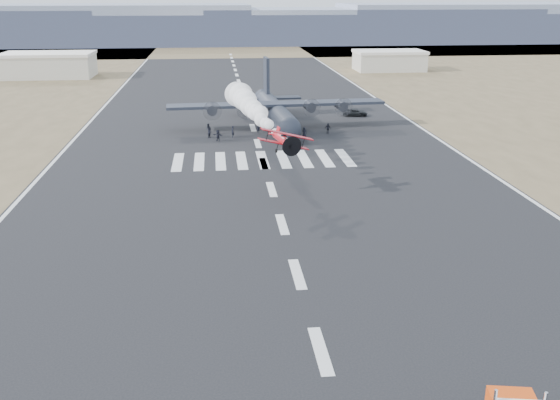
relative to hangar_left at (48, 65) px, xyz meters
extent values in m
plane|color=black|center=(52.00, -145.00, -3.41)|extent=(500.00, 500.00, 0.00)
cube|color=brown|center=(52.00, 85.00, -3.41)|extent=(500.00, 80.00, 0.00)
cube|color=gray|center=(-13.00, 115.00, 5.09)|extent=(150.00, 50.00, 17.00)
cube|color=gray|center=(52.00, 115.00, 3.09)|extent=(150.00, 50.00, 13.00)
cube|color=gray|center=(117.00, 115.00, 4.09)|extent=(150.00, 50.00, 15.00)
cube|color=gray|center=(182.00, 115.00, 5.09)|extent=(150.00, 50.00, 17.00)
cube|color=#B3AE9F|center=(0.00, 0.00, -0.41)|extent=(24.00, 14.00, 6.00)
cube|color=silver|center=(0.00, 0.00, 2.89)|extent=(24.50, 14.50, 0.80)
cube|color=#B3AE9F|center=(98.00, 5.00, -0.81)|extent=(20.00, 12.00, 5.20)
cube|color=silver|center=(98.00, 5.00, 2.09)|extent=(20.50, 12.50, 0.80)
cylinder|color=red|center=(53.25, -110.66, 3.10)|extent=(1.54, 5.27, 0.94)
sphere|color=black|center=(53.23, -110.45, 3.46)|extent=(0.73, 0.73, 0.73)
cylinder|color=black|center=(53.55, -113.14, 3.10)|extent=(1.11, 0.74, 1.04)
cylinder|color=black|center=(53.59, -113.50, 3.10)|extent=(2.28, 0.30, 2.29)
cube|color=red|center=(53.30, -111.07, 2.73)|extent=(6.12, 1.74, 1.78)
cube|color=red|center=(53.34, -111.38, 3.98)|extent=(6.32, 1.76, 1.83)
cube|color=red|center=(52.97, -108.29, 3.62)|extent=(0.21, 0.94, 1.04)
cube|color=red|center=(52.97, -108.29, 3.10)|extent=(2.15, 0.97, 0.08)
cylinder|color=black|center=(52.53, -111.59, 1.85)|extent=(0.18, 0.47, 0.46)
cylinder|color=black|center=(54.18, -111.39, 1.85)|extent=(0.18, 0.47, 0.46)
sphere|color=white|center=(52.95, -108.08, 3.10)|extent=(0.73, 0.73, 0.73)
sphere|color=white|center=(52.66, -105.60, 3.13)|extent=(1.01, 1.01, 1.01)
sphere|color=white|center=(52.37, -103.12, 3.16)|extent=(1.28, 1.28, 1.28)
sphere|color=white|center=(52.07, -100.64, 3.19)|extent=(1.56, 1.56, 1.56)
sphere|color=white|center=(51.78, -98.16, 3.22)|extent=(1.84, 1.84, 1.84)
sphere|color=white|center=(51.49, -95.68, 3.25)|extent=(2.11, 2.11, 2.11)
sphere|color=white|center=(51.20, -93.21, 3.28)|extent=(2.39, 2.39, 2.39)
sphere|color=white|center=(50.90, -90.73, 3.31)|extent=(2.67, 2.67, 2.67)
sphere|color=white|center=(50.61, -88.25, 3.35)|extent=(2.95, 2.95, 2.95)
sphere|color=white|center=(50.32, -85.77, 3.38)|extent=(3.22, 3.22, 3.22)
sphere|color=white|center=(50.03, -83.29, 3.41)|extent=(3.50, 3.50, 3.50)
sphere|color=white|center=(49.73, -80.81, 3.44)|extent=(3.78, 3.78, 3.78)
sphere|color=white|center=(49.44, -78.33, 3.47)|extent=(4.06, 4.06, 4.06)
cylinder|color=black|center=(56.12, -72.82, -0.95)|extent=(5.38, 26.67, 3.78)
sphere|color=black|center=(56.92, -86.04, -0.95)|extent=(3.78, 3.78, 3.78)
cone|color=black|center=(55.32, -59.60, -0.95)|extent=(4.12, 5.90, 3.78)
cube|color=black|center=(56.18, -73.77, 0.85)|extent=(38.01, 6.26, 0.47)
cylinder|color=black|center=(44.88, -74.93, 0.38)|extent=(1.92, 3.69, 1.70)
cylinder|color=#3F3F44|center=(44.99, -76.81, 0.38)|extent=(3.21, 0.24, 3.22)
cylinder|color=black|center=(50.54, -74.58, 0.38)|extent=(1.92, 3.69, 1.70)
cylinder|color=#3F3F44|center=(50.66, -76.47, 0.38)|extent=(3.21, 0.24, 3.22)
cylinder|color=black|center=(61.87, -73.89, 0.38)|extent=(1.92, 3.69, 1.70)
cylinder|color=#3F3F44|center=(61.99, -75.78, 0.38)|extent=(3.21, 0.24, 3.22)
cylinder|color=black|center=(67.54, -73.55, 0.38)|extent=(1.92, 3.69, 1.70)
cylinder|color=#3F3F44|center=(67.65, -75.44, 0.38)|extent=(3.21, 0.24, 3.22)
cube|color=black|center=(55.43, -61.49, 3.78)|extent=(0.82, 4.28, 7.57)
cube|color=black|center=(55.40, -61.02, -0.19)|extent=(13.39, 3.64, 0.33)
cube|color=black|center=(53.99, -72.00, -2.37)|extent=(1.48, 5.73, 1.51)
cylinder|color=black|center=(53.99, -72.00, -2.89)|extent=(0.54, 1.07, 1.04)
cube|color=black|center=(58.14, -71.75, -2.37)|extent=(1.48, 5.73, 1.51)
cylinder|color=black|center=(58.14, -71.75, -2.89)|extent=(0.54, 1.07, 1.04)
cylinder|color=black|center=(56.75, -83.21, -2.98)|extent=(0.43, 0.87, 0.85)
imported|color=black|center=(72.27, -64.20, -2.74)|extent=(5.20, 3.27, 1.34)
imported|color=black|center=(48.22, -80.12, -2.47)|extent=(0.63, 0.74, 1.87)
imported|color=black|center=(44.54, -80.23, -2.54)|extent=(0.94, 0.98, 1.73)
imported|color=black|center=(58.32, -79.38, -2.53)|extent=(0.82, 1.24, 1.76)
imported|color=black|center=(64.36, -78.91, -2.55)|extent=(1.13, 0.97, 1.72)
imported|color=black|center=(59.98, -81.28, -2.58)|extent=(0.89, 0.65, 1.66)
imported|color=black|center=(45.79, -82.59, -2.51)|extent=(1.73, 1.25, 1.80)
imported|color=black|center=(52.63, -77.43, -2.57)|extent=(0.79, 0.79, 1.68)
imported|color=black|center=(44.23, -77.68, -2.48)|extent=(0.86, 1.05, 1.86)
camera|label=1|loc=(45.46, -181.03, 19.64)|focal=40.00mm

